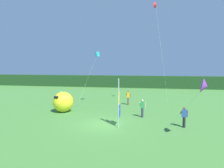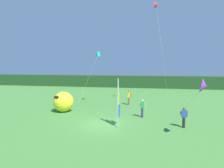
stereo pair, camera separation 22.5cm
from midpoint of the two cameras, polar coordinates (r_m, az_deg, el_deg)
The scene contains 10 objects.
ground_plane at distance 16.68m, azimuth -2.54°, elevation -11.47°, with size 120.00×120.00×0.00m, color #478438.
distant_treeline at distance 44.38m, azimuth 5.86°, elevation 0.69°, with size 80.00×2.40×2.60m, color #1E421E.
banner_flag at distance 15.73m, azimuth 1.62°, elevation -5.58°, with size 0.06×1.03×3.84m.
person_near_banner at distance 18.85m, azimuth 8.33°, elevation -6.76°, with size 0.55×0.48×1.68m.
person_mid_field at distance 24.56m, azimuth 4.42°, elevation -3.79°, with size 0.55×0.48×1.77m.
person_far_left at distance 16.60m, azimuth 19.56°, elevation -8.73°, with size 0.55×0.48×1.64m.
inflatable_balloon at distance 21.39m, azimuth -14.09°, elevation -4.96°, with size 2.12×2.12×2.15m.
kite_purple_delta_0 at distance 13.44m, azimuth 24.51°, elevation -0.51°, with size 2.36×2.62×4.05m.
kite_red_delta_1 at distance 25.38m, azimuth 12.14°, elevation 21.03°, with size 2.01×0.72×12.19m.
kite_cyan_box_2 at distance 24.62m, azimuth -4.47°, elevation 8.41°, with size 2.50×1.77×6.53m.
Camera 1 is at (3.54, -15.58, 4.79)m, focal length 32.00 mm.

